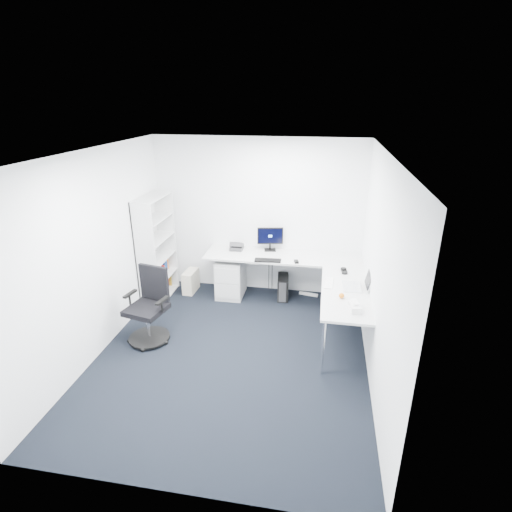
% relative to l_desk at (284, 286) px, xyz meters
% --- Properties ---
extents(ground, '(4.20, 4.20, 0.00)m').
position_rel_l_desk_xyz_m(ground, '(-0.55, -1.40, -0.40)').
color(ground, black).
extents(ceiling, '(4.20, 4.20, 0.00)m').
position_rel_l_desk_xyz_m(ceiling, '(-0.55, -1.40, 2.30)').
color(ceiling, white).
extents(wall_back, '(3.60, 0.02, 2.70)m').
position_rel_l_desk_xyz_m(wall_back, '(-0.55, 0.70, 0.95)').
color(wall_back, white).
rests_on(wall_back, ground).
extents(wall_front, '(3.60, 0.02, 2.70)m').
position_rel_l_desk_xyz_m(wall_front, '(-0.55, -3.50, 0.95)').
color(wall_front, white).
rests_on(wall_front, ground).
extents(wall_left, '(0.02, 4.20, 2.70)m').
position_rel_l_desk_xyz_m(wall_left, '(-2.35, -1.40, 0.95)').
color(wall_left, white).
rests_on(wall_left, ground).
extents(wall_right, '(0.02, 4.20, 2.70)m').
position_rel_l_desk_xyz_m(wall_right, '(1.25, -1.40, 0.95)').
color(wall_right, white).
rests_on(wall_right, ground).
extents(l_desk, '(2.75, 1.54, 0.80)m').
position_rel_l_desk_xyz_m(l_desk, '(0.00, 0.00, 0.00)').
color(l_desk, '#BABDBD').
rests_on(l_desk, ground).
extents(drawer_pedestal, '(0.45, 0.56, 0.69)m').
position_rel_l_desk_xyz_m(drawer_pedestal, '(-0.97, 0.32, -0.06)').
color(drawer_pedestal, '#BABDBD').
rests_on(drawer_pedestal, ground).
extents(bookshelf, '(0.35, 0.90, 1.80)m').
position_rel_l_desk_xyz_m(bookshelf, '(-2.17, 0.05, 0.50)').
color(bookshelf, silver).
rests_on(bookshelf, ground).
extents(task_chair, '(0.72, 0.72, 1.08)m').
position_rel_l_desk_xyz_m(task_chair, '(-1.81, -1.27, 0.14)').
color(task_chair, black).
rests_on(task_chair, ground).
extents(black_pc_tower, '(0.22, 0.43, 0.40)m').
position_rel_l_desk_xyz_m(black_pc_tower, '(-0.05, 0.38, -0.20)').
color(black_pc_tower, black).
rests_on(black_pc_tower, ground).
extents(beige_pc_tower, '(0.21, 0.42, 0.39)m').
position_rel_l_desk_xyz_m(beige_pc_tower, '(-1.72, 0.35, -0.21)').
color(beige_pc_tower, beige).
rests_on(beige_pc_tower, ground).
extents(power_strip, '(0.34, 0.12, 0.04)m').
position_rel_l_desk_xyz_m(power_strip, '(0.39, 0.55, -0.38)').
color(power_strip, silver).
rests_on(power_strip, ground).
extents(monitor, '(0.46, 0.22, 0.42)m').
position_rel_l_desk_xyz_m(monitor, '(-0.31, 0.56, 0.61)').
color(monitor, black).
rests_on(monitor, l_desk).
extents(black_keyboard, '(0.43, 0.17, 0.02)m').
position_rel_l_desk_xyz_m(black_keyboard, '(-0.28, 0.08, 0.41)').
color(black_keyboard, black).
rests_on(black_keyboard, l_desk).
extents(mouse, '(0.09, 0.12, 0.03)m').
position_rel_l_desk_xyz_m(mouse, '(0.18, 0.09, 0.42)').
color(mouse, black).
rests_on(mouse, l_desk).
extents(desk_phone, '(0.22, 0.22, 0.15)m').
position_rel_l_desk_xyz_m(desk_phone, '(-0.89, 0.49, 0.48)').
color(desk_phone, '#2F2F31').
rests_on(desk_phone, l_desk).
extents(laptop, '(0.38, 0.37, 0.26)m').
position_rel_l_desk_xyz_m(laptop, '(1.02, -0.68, 0.53)').
color(laptop, silver).
rests_on(laptop, l_desk).
extents(white_keyboard, '(0.13, 0.38, 0.01)m').
position_rel_l_desk_xyz_m(white_keyboard, '(0.71, -0.60, 0.41)').
color(white_keyboard, silver).
rests_on(white_keyboard, l_desk).
extents(headphones, '(0.15, 0.22, 0.05)m').
position_rel_l_desk_xyz_m(headphones, '(0.93, -0.15, 0.43)').
color(headphones, black).
rests_on(headphones, l_desk).
extents(orange_fruit, '(0.07, 0.07, 0.07)m').
position_rel_l_desk_xyz_m(orange_fruit, '(0.87, -1.03, 0.44)').
color(orange_fruit, orange).
rests_on(orange_fruit, l_desk).
extents(tissue_box, '(0.16, 0.25, 0.08)m').
position_rel_l_desk_xyz_m(tissue_box, '(1.02, -1.33, 0.44)').
color(tissue_box, silver).
rests_on(tissue_box, l_desk).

